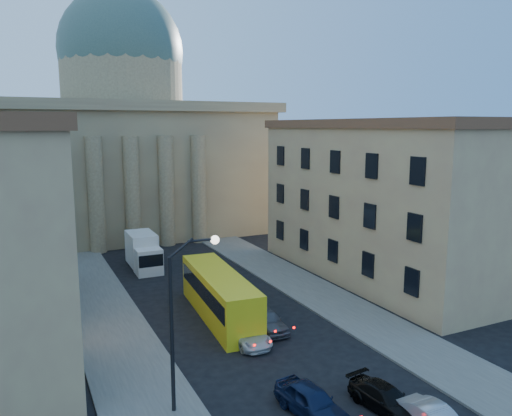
# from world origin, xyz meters

# --- Properties ---
(sidewalk_left) EXTENTS (5.00, 60.00, 0.15)m
(sidewalk_left) POSITION_xyz_m (-8.50, 18.00, 0.07)
(sidewalk_left) COLOR #57544F
(sidewalk_left) RESTS_ON ground
(sidewalk_right) EXTENTS (5.00, 60.00, 0.15)m
(sidewalk_right) POSITION_xyz_m (8.50, 18.00, 0.07)
(sidewalk_right) COLOR #57544F
(sidewalk_right) RESTS_ON ground
(church) EXTENTS (68.02, 28.76, 36.60)m
(church) POSITION_xyz_m (0.00, 55.47, 11.88)
(church) COLOR #776249
(church) RESTS_ON ground
(building_right) EXTENTS (11.60, 26.60, 14.70)m
(building_right) POSITION_xyz_m (17.00, 22.00, 7.42)
(building_right) COLOR tan
(building_right) RESTS_ON ground
(street_lamp) EXTENTS (2.62, 0.44, 8.83)m
(street_lamp) POSITION_xyz_m (-6.97, 8.00, 5.29)
(street_lamp) COLOR black
(street_lamp) RESTS_ON ground
(car_left_near) EXTENTS (2.35, 4.67, 1.53)m
(car_left_near) POSITION_xyz_m (-1.48, 4.82, 0.76)
(car_left_near) COLOR #0E1733
(car_left_near) RESTS_ON ground
(car_left_mid) EXTENTS (2.23, 4.51, 1.23)m
(car_left_mid) POSITION_xyz_m (-0.90, 13.73, 0.61)
(car_left_mid) COLOR silver
(car_left_mid) RESTS_ON ground
(car_right_mid) EXTENTS (2.29, 4.48, 1.24)m
(car_right_mid) POSITION_xyz_m (2.14, 3.64, 0.62)
(car_right_mid) COLOR black
(car_right_mid) RESTS_ON ground
(car_right_far) EXTENTS (1.80, 4.42, 1.50)m
(car_right_far) POSITION_xyz_m (1.25, 15.09, 0.75)
(car_right_far) COLOR #4F4F54
(car_right_far) RESTS_ON ground
(car_right_distant) EXTENTS (1.51, 4.29, 1.41)m
(car_right_distant) POSITION_xyz_m (2.45, 31.02, 0.71)
(car_right_distant) COLOR black
(car_right_distant) RESTS_ON ground
(city_bus) EXTENTS (3.66, 12.14, 3.37)m
(city_bus) POSITION_xyz_m (-0.80, 18.82, 1.81)
(city_bus) COLOR yellow
(city_bus) RESTS_ON ground
(box_truck) EXTENTS (2.57, 6.34, 3.47)m
(box_truck) POSITION_xyz_m (-2.92, 34.02, 1.64)
(box_truck) COLOR silver
(box_truck) RESTS_ON ground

